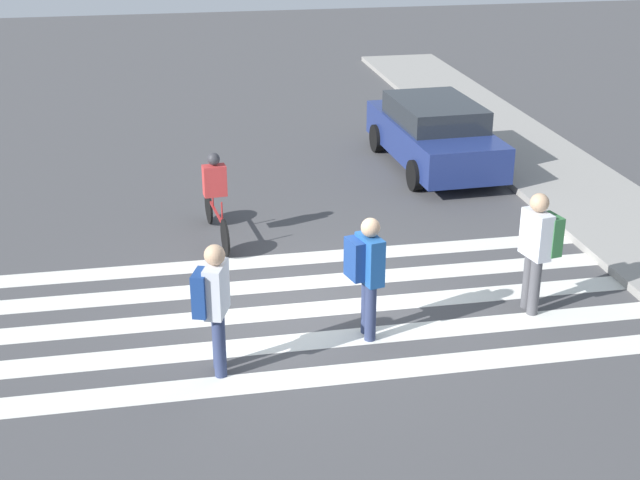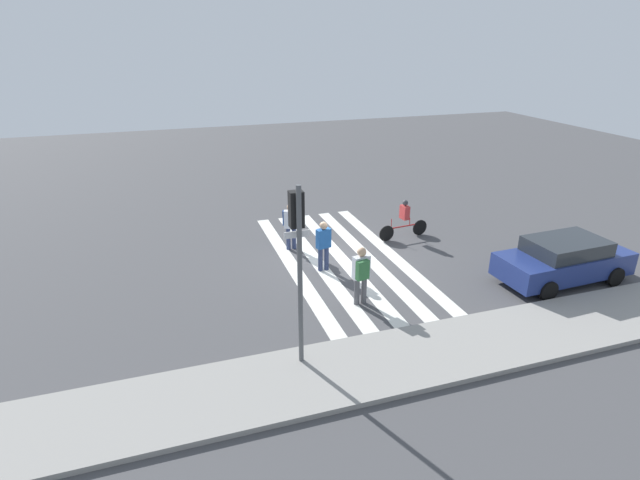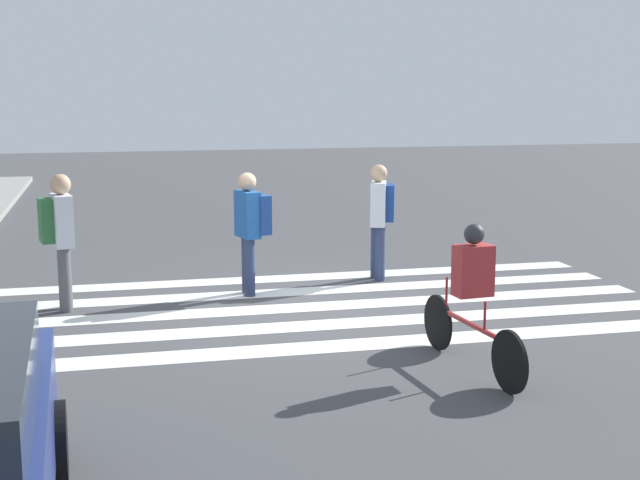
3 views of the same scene
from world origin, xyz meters
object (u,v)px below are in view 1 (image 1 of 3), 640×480
object	(u,v)px
pedestrian_child_with_backpack	(538,243)
pedestrian_adult_yellow_jacket	(214,300)
car_parked_silver_sedan	(434,133)
cyclist_near_curb	(215,193)
pedestrian_adult_tall_backpack	(366,269)

from	to	relation	value
pedestrian_child_with_backpack	pedestrian_adult_yellow_jacket	xyz separation A→B (m)	(0.90, -4.80, -0.03)
pedestrian_child_with_backpack	car_parked_silver_sedan	bearing A→B (deg)	-16.48
cyclist_near_curb	pedestrian_child_with_backpack	bearing A→B (deg)	44.04
pedestrian_child_with_backpack	pedestrian_adult_tall_backpack	size ratio (longest dim) A/B	1.04
pedestrian_adult_tall_backpack	car_parked_silver_sedan	world-z (taller)	pedestrian_adult_tall_backpack
pedestrian_adult_tall_backpack	cyclist_near_curb	distance (m)	4.38
pedestrian_adult_yellow_jacket	cyclist_near_curb	size ratio (longest dim) A/B	0.82
pedestrian_child_with_backpack	pedestrian_adult_yellow_jacket	distance (m)	4.89
pedestrian_adult_tall_backpack	car_parked_silver_sedan	xyz separation A→B (m)	(-7.25, 3.28, -0.29)
pedestrian_adult_tall_backpack	pedestrian_child_with_backpack	bearing A→B (deg)	82.51
pedestrian_child_with_backpack	pedestrian_adult_yellow_jacket	size ratio (longest dim) A/B	1.03
pedestrian_adult_tall_backpack	car_parked_silver_sedan	bearing A→B (deg)	141.78
cyclist_near_curb	car_parked_silver_sedan	distance (m)	6.01
pedestrian_adult_yellow_jacket	car_parked_silver_sedan	bearing A→B (deg)	164.52
pedestrian_adult_yellow_jacket	car_parked_silver_sedan	world-z (taller)	pedestrian_adult_yellow_jacket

